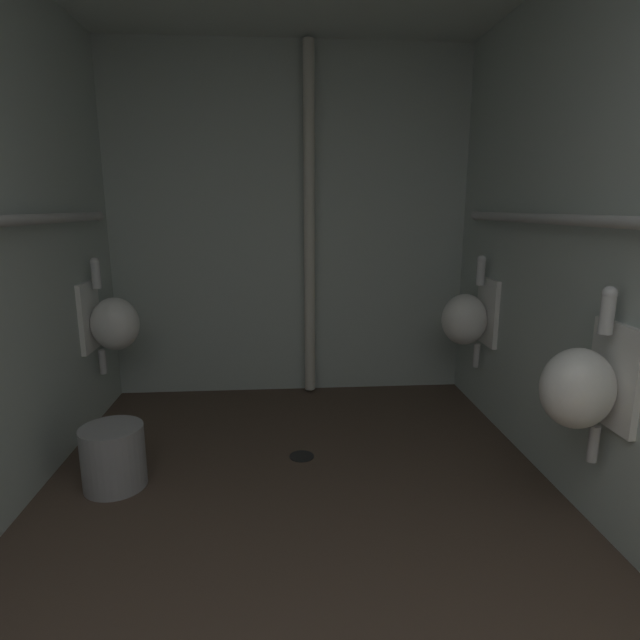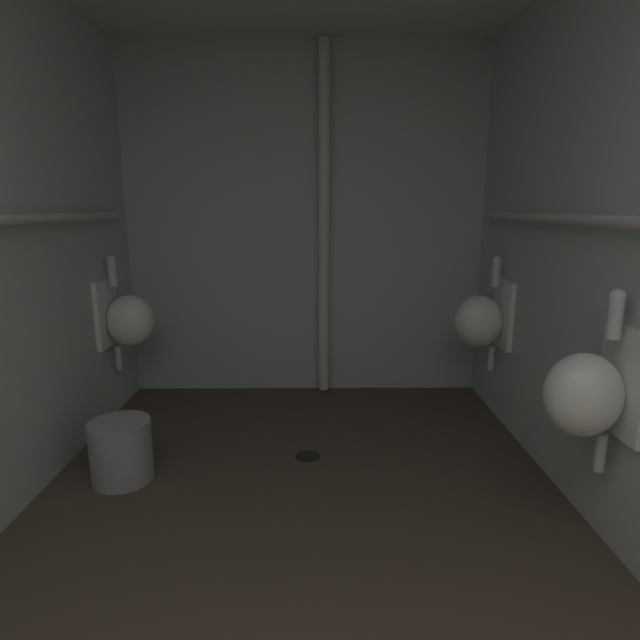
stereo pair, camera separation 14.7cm
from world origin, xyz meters
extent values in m
cube|color=#47382D|center=(0.00, 1.95, -0.04)|extent=(2.73, 4.03, 0.08)
cube|color=#ADBAB4|center=(0.00, 3.94, 1.26)|extent=(2.73, 0.06, 2.52)
ellipsoid|color=white|center=(-1.13, 3.37, 0.67)|extent=(0.30, 0.26, 0.34)
cube|color=white|center=(-1.29, 3.37, 0.72)|extent=(0.03, 0.30, 0.44)
cylinder|color=silver|center=(-1.22, 3.37, 0.98)|extent=(0.06, 0.06, 0.16)
sphere|color=silver|center=(-1.22, 3.37, 1.06)|extent=(0.06, 0.06, 0.06)
cylinder|color=#B2B2B2|center=(-1.23, 3.37, 0.42)|extent=(0.04, 0.04, 0.16)
ellipsoid|color=white|center=(1.13, 2.00, 0.67)|extent=(0.30, 0.26, 0.34)
cube|color=white|center=(1.29, 2.00, 0.72)|extent=(0.03, 0.30, 0.44)
cylinder|color=silver|center=(1.22, 2.00, 0.98)|extent=(0.06, 0.06, 0.16)
sphere|color=silver|center=(1.22, 2.00, 1.06)|extent=(0.06, 0.06, 0.06)
cylinder|color=#B2B2B2|center=(1.23, 2.00, 0.42)|extent=(0.04, 0.04, 0.16)
ellipsoid|color=white|center=(1.13, 3.32, 0.67)|extent=(0.30, 0.26, 0.34)
cube|color=white|center=(1.29, 3.32, 0.72)|extent=(0.03, 0.30, 0.44)
cylinder|color=silver|center=(1.22, 3.32, 0.98)|extent=(0.06, 0.06, 0.16)
sphere|color=silver|center=(1.22, 3.32, 1.06)|extent=(0.06, 0.06, 0.06)
cylinder|color=#B2B2B2|center=(1.23, 3.32, 0.42)|extent=(0.04, 0.04, 0.16)
sphere|color=#B2B2B2|center=(-1.24, 3.57, 1.34)|extent=(0.06, 0.06, 0.06)
sphere|color=#B2B2B2|center=(1.24, 3.52, 1.34)|extent=(0.06, 0.06, 0.06)
cylinder|color=beige|center=(0.14, 3.83, 1.26)|extent=(0.08, 0.08, 2.47)
cylinder|color=black|center=(0.03, 2.78, 0.00)|extent=(0.14, 0.14, 0.01)
cylinder|color=gray|center=(-0.93, 2.54, 0.16)|extent=(0.31, 0.31, 0.32)
camera|label=1|loc=(-0.07, 0.09, 1.40)|focal=28.79mm
camera|label=2|loc=(0.07, 0.09, 1.40)|focal=28.79mm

